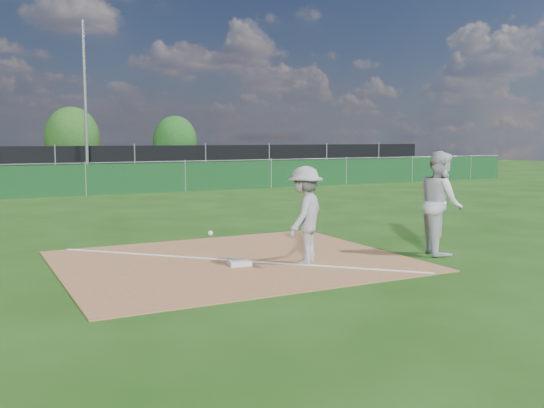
# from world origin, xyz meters

# --- Properties ---
(ground) EXTENTS (90.00, 90.00, 0.00)m
(ground) POSITION_xyz_m (0.00, 10.00, 0.00)
(ground) COLOR #18420E
(ground) RESTS_ON ground
(infield_dirt) EXTENTS (6.00, 5.00, 0.02)m
(infield_dirt) POSITION_xyz_m (0.00, 1.00, 0.01)
(infield_dirt) COLOR #925F3A
(infield_dirt) RESTS_ON ground
(foul_line) EXTENTS (5.01, 5.01, 0.01)m
(foul_line) POSITION_xyz_m (0.00, 1.00, 0.03)
(foul_line) COLOR white
(foul_line) RESTS_ON infield_dirt
(green_fence) EXTENTS (44.00, 0.05, 1.20)m
(green_fence) POSITION_xyz_m (0.00, 15.00, 0.60)
(green_fence) COLOR #0F3717
(green_fence) RESTS_ON ground
(black_fence) EXTENTS (46.00, 0.04, 1.80)m
(black_fence) POSITION_xyz_m (0.00, 23.00, 0.90)
(black_fence) COLOR black
(black_fence) RESTS_ON ground
(parking_lot) EXTENTS (46.00, 9.00, 0.01)m
(parking_lot) POSITION_xyz_m (0.00, 28.00, 0.01)
(parking_lot) COLOR black
(parking_lot) RESTS_ON ground
(light_pole) EXTENTS (0.16, 0.16, 8.00)m
(light_pole) POSITION_xyz_m (1.50, 22.70, 4.00)
(light_pole) COLOR slate
(light_pole) RESTS_ON ground
(first_base) EXTENTS (0.43, 0.43, 0.08)m
(first_base) POSITION_xyz_m (-0.06, 0.60, 0.06)
(first_base) COLOR silver
(first_base) RESTS_ON infield_dirt
(play_at_first) EXTENTS (2.51, 1.19, 1.71)m
(play_at_first) POSITION_xyz_m (1.01, 0.19, 0.87)
(play_at_first) COLOR #A2A2A4
(play_at_first) RESTS_ON infield_dirt
(runner) EXTENTS (1.07, 1.18, 1.97)m
(runner) POSITION_xyz_m (3.78, -0.17, 0.99)
(runner) COLOR silver
(runner) RESTS_ON ground
(car_mid) EXTENTS (4.73, 1.75, 1.55)m
(car_mid) POSITION_xyz_m (-0.91, 28.44, 0.78)
(car_mid) COLOR black
(car_mid) RESTS_ON parking_lot
(car_right) EXTENTS (4.56, 3.10, 1.23)m
(car_right) POSITION_xyz_m (5.16, 28.03, 0.62)
(car_right) COLOR black
(car_right) RESTS_ON parking_lot
(tree_mid) EXTENTS (3.64, 3.64, 4.32)m
(tree_mid) POSITION_xyz_m (2.66, 34.14, 2.22)
(tree_mid) COLOR #382316
(tree_mid) RESTS_ON ground
(tree_right) EXTENTS (3.23, 3.23, 3.83)m
(tree_right) POSITION_xyz_m (10.05, 34.49, 1.97)
(tree_right) COLOR #382316
(tree_right) RESTS_ON ground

